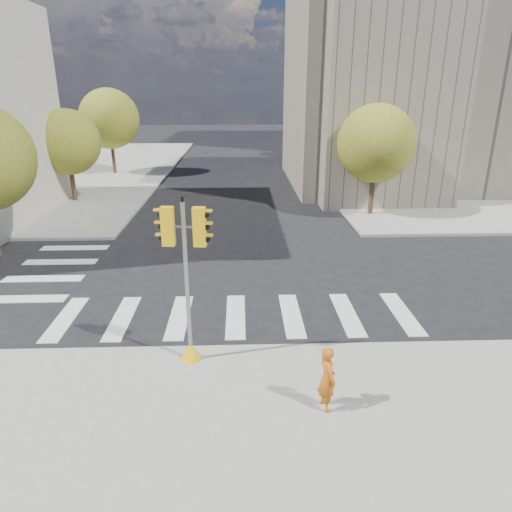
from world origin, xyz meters
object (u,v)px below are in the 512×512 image
at_px(lamp_near, 367,128).
at_px(photographer, 327,378).
at_px(lamp_far, 326,115).
at_px(traffic_signal, 188,296).

bearing_deg(lamp_near, photographer, -106.29).
distance_m(lamp_near, photographer, 21.89).
bearing_deg(lamp_far, lamp_near, -90.00).
bearing_deg(photographer, lamp_far, -26.30).
bearing_deg(traffic_signal, lamp_far, 79.64).
height_order(traffic_signal, photographer, traffic_signal).
distance_m(lamp_near, traffic_signal, 20.98).
height_order(lamp_near, photographer, lamp_near).
distance_m(lamp_far, photographer, 35.43).
xyz_separation_m(lamp_near, traffic_signal, (-9.25, -18.65, -2.60)).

